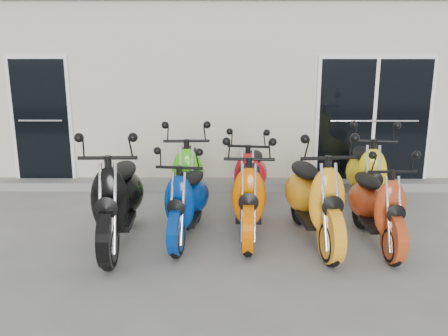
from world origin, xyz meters
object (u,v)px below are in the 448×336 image
at_px(scooter_front_blue, 187,190).
at_px(scooter_back_red, 251,168).
at_px(scooter_front_red, 377,195).
at_px(scooter_front_black, 118,186).
at_px(scooter_back_yellow, 366,165).
at_px(scooter_front_orange_a, 249,184).
at_px(scooter_back_green, 188,165).
at_px(scooter_front_orange_b, 314,185).

xyz_separation_m(scooter_front_blue, scooter_back_red, (0.89, 1.10, 0.02)).
bearing_deg(scooter_front_red, scooter_front_blue, 172.00).
height_order(scooter_front_black, scooter_front_red, scooter_front_black).
bearing_deg(scooter_back_yellow, scooter_back_red, -176.01).
bearing_deg(scooter_front_blue, scooter_front_orange_a, 15.32).
bearing_deg(scooter_back_green, scooter_back_red, 2.35).
xyz_separation_m(scooter_front_orange_b, scooter_back_green, (-1.70, 1.14, -0.02)).
xyz_separation_m(scooter_front_orange_a, scooter_back_red, (0.07, 0.99, -0.04)).
relative_size(scooter_front_orange_b, scooter_back_green, 1.03).
distance_m(scooter_front_orange_b, scooter_back_red, 1.44).
height_order(scooter_front_black, scooter_back_red, scooter_front_black).
bearing_deg(scooter_front_orange_a, scooter_front_orange_b, -12.70).
relative_size(scooter_front_blue, scooter_front_orange_a, 0.92).
height_order(scooter_front_orange_b, scooter_back_yellow, scooter_front_orange_b).
relative_size(scooter_back_green, scooter_back_yellow, 1.00).
xyz_separation_m(scooter_front_blue, scooter_back_green, (-0.06, 1.02, 0.08)).
xyz_separation_m(scooter_front_orange_a, scooter_front_orange_b, (0.82, -0.23, 0.05)).
distance_m(scooter_back_green, scooter_back_red, 0.96).
bearing_deg(scooter_front_orange_a, scooter_front_black, -165.95).
xyz_separation_m(scooter_front_orange_a, scooter_back_yellow, (1.80, 0.91, 0.03)).
bearing_deg(scooter_front_orange_b, scooter_back_red, 114.32).
bearing_deg(scooter_front_orange_b, scooter_front_blue, 168.50).
bearing_deg(scooter_back_green, scooter_back_yellow, -2.88).
bearing_deg(scooter_front_blue, scooter_front_orange_b, 3.42).
height_order(scooter_front_black, scooter_back_yellow, scooter_front_black).
distance_m(scooter_front_orange_a, scooter_back_yellow, 2.01).
xyz_separation_m(scooter_front_blue, scooter_front_red, (2.43, -0.20, 0.00)).
relative_size(scooter_front_blue, scooter_back_yellow, 0.89).
distance_m(scooter_front_blue, scooter_back_green, 1.02).
distance_m(scooter_front_orange_b, scooter_front_red, 0.80).
relative_size(scooter_front_blue, scooter_front_red, 0.99).
relative_size(scooter_front_red, scooter_back_green, 0.90).
xyz_separation_m(scooter_front_orange_b, scooter_back_yellow, (0.98, 1.14, -0.02)).
bearing_deg(scooter_front_blue, scooter_back_red, 58.75).
height_order(scooter_front_red, scooter_back_red, scooter_back_red).
relative_size(scooter_front_black, scooter_front_orange_a, 1.09).
bearing_deg(scooter_front_orange_a, scooter_back_red, 88.91).
distance_m(scooter_back_green, scooter_back_yellow, 2.68).
bearing_deg(scooter_back_green, scooter_front_orange_a, -48.71).
relative_size(scooter_front_black, scooter_front_blue, 1.18).
distance_m(scooter_front_blue, scooter_front_red, 2.44).
bearing_deg(scooter_back_yellow, scooter_front_blue, -151.91).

